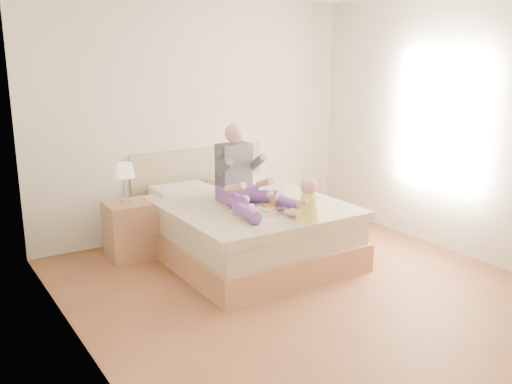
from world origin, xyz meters
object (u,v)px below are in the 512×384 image
nightstand (131,230)px  tray (259,209)px  bed (241,225)px  baby (308,203)px  adult (243,180)px

nightstand → tray: 1.45m
bed → baby: bearing=-82.5°
tray → baby: baby is taller
tray → baby: 0.53m
adult → tray: adult is taller
adult → baby: adult is taller
nightstand → adult: size_ratio=0.59×
nightstand → adult: (0.95, -0.72, 0.56)m
adult → tray: bearing=-96.4°
nightstand → tray: tray is taller
nightstand → tray: (0.92, -1.07, 0.34)m
nightstand → tray: size_ratio=1.21×
adult → tray: 0.41m
tray → nightstand: bearing=132.3°
adult → baby: (0.21, -0.80, -0.08)m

